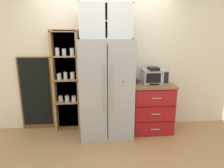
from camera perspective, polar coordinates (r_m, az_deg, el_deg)
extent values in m
plane|color=tan|center=(3.61, -1.63, -14.71)|extent=(10.73, 10.73, 0.00)
cube|color=silver|center=(3.61, -2.12, 6.63)|extent=(5.03, 0.10, 2.55)
cube|color=#ADAFB5|center=(3.30, -1.73, -1.47)|extent=(0.90, 0.68, 1.70)
cube|color=black|center=(2.97, -1.37, -3.18)|extent=(0.01, 0.01, 1.57)
cylinder|color=#ADAFB5|center=(2.93, -2.53, -1.66)|extent=(0.02, 0.02, 0.77)
cylinder|color=#ADAFB5|center=(2.94, -0.19, -1.62)|extent=(0.02, 0.02, 0.77)
cube|color=red|center=(2.94, 3.52, 0.77)|extent=(0.02, 0.01, 0.02)
cube|color=brown|center=(3.67, -13.53, 1.04)|extent=(0.52, 0.04, 1.87)
cube|color=tan|center=(3.60, -17.31, 0.54)|extent=(0.04, 0.20, 1.87)
cube|color=tan|center=(3.53, -10.27, 0.69)|extent=(0.04, 0.20, 1.87)
cube|color=tan|center=(3.66, -13.48, -5.42)|extent=(0.46, 0.20, 0.02)
cylinder|color=silver|center=(3.67, -15.43, -4.46)|extent=(0.08, 0.08, 0.11)
cylinder|color=#2D2D2D|center=(3.68, -15.41, -4.70)|extent=(0.07, 0.07, 0.07)
cylinder|color=#B2B2B7|center=(3.65, -15.48, -3.57)|extent=(0.08, 0.08, 0.01)
cylinder|color=silver|center=(3.64, -13.55, -4.45)|extent=(0.08, 0.08, 0.11)
cylinder|color=white|center=(3.65, -13.54, -4.70)|extent=(0.07, 0.07, 0.08)
cylinder|color=#B2B2B7|center=(3.62, -13.61, -3.52)|extent=(0.07, 0.07, 0.01)
cylinder|color=silver|center=(3.61, -11.55, -4.55)|extent=(0.08, 0.08, 0.11)
cylinder|color=beige|center=(3.61, -11.54, -4.80)|extent=(0.07, 0.07, 0.07)
cylinder|color=#B2B2B7|center=(3.59, -11.60, -3.66)|extent=(0.08, 0.08, 0.01)
cube|color=tan|center=(3.55, -13.85, 1.19)|extent=(0.46, 0.20, 0.02)
cylinder|color=silver|center=(3.56, -15.85, 2.13)|extent=(0.08, 0.08, 0.11)
cylinder|color=#B77A38|center=(3.56, -15.83, 1.87)|extent=(0.07, 0.07, 0.07)
cylinder|color=#B2B2B7|center=(3.55, -15.91, 3.07)|extent=(0.08, 0.08, 0.01)
cylinder|color=silver|center=(3.54, -14.05, 2.37)|extent=(0.07, 0.07, 0.13)
cylinder|color=#382316|center=(3.54, -14.03, 2.06)|extent=(0.06, 0.06, 0.09)
cylinder|color=#B2B2B7|center=(3.52, -14.11, 3.52)|extent=(0.06, 0.06, 0.01)
cylinder|color=silver|center=(3.52, -12.00, 2.42)|extent=(0.08, 0.08, 0.13)
cylinder|color=white|center=(3.53, -11.99, 2.11)|extent=(0.07, 0.07, 0.09)
cylinder|color=#B2B2B7|center=(3.51, -12.06, 3.54)|extent=(0.07, 0.07, 0.01)
cube|color=tan|center=(3.49, -14.25, 8.13)|extent=(0.46, 0.20, 0.02)
cylinder|color=silver|center=(3.49, -16.40, 9.29)|extent=(0.07, 0.07, 0.14)
cylinder|color=brown|center=(3.49, -16.38, 8.95)|extent=(0.06, 0.06, 0.09)
cylinder|color=#B2B2B7|center=(3.49, -16.48, 10.52)|extent=(0.07, 0.07, 0.01)
cylinder|color=silver|center=(3.50, -14.41, 9.26)|extent=(0.08, 0.08, 0.12)
cylinder|color=#CCB78C|center=(3.50, -14.40, 8.97)|extent=(0.07, 0.07, 0.08)
cylinder|color=#B2B2B7|center=(3.49, -14.48, 10.34)|extent=(0.07, 0.07, 0.01)
cylinder|color=silver|center=(3.45, -12.09, 9.42)|extent=(0.08, 0.08, 0.13)
cylinder|color=#E0C67F|center=(3.45, -12.08, 9.10)|extent=(0.07, 0.07, 0.09)
cylinder|color=#B2B2B7|center=(3.45, -12.15, 10.59)|extent=(0.07, 0.07, 0.01)
cube|color=tan|center=(3.48, -14.67, 15.21)|extent=(0.46, 0.20, 0.02)
cube|color=#A8161C|center=(3.63, 11.89, -7.25)|extent=(0.72, 0.55, 0.87)
cube|color=olive|center=(3.50, 12.24, -0.24)|extent=(0.75, 0.58, 0.04)
cube|color=black|center=(3.45, 13.10, -11.31)|extent=(0.70, 0.00, 0.01)
cube|color=silver|center=(3.49, 13.03, -13.37)|extent=(0.16, 0.01, 0.01)
cube|color=black|center=(3.34, 13.36, -6.76)|extent=(0.70, 0.00, 0.01)
cube|color=silver|center=(3.38, 13.29, -8.95)|extent=(0.16, 0.01, 0.01)
cube|color=black|center=(3.25, 13.64, -1.94)|extent=(0.70, 0.00, 0.01)
cube|color=silver|center=(3.28, 13.56, -4.24)|extent=(0.16, 0.01, 0.01)
cube|color=#ADAFB5|center=(3.53, 12.72, 2.33)|extent=(0.44, 0.32, 0.26)
cube|color=black|center=(3.36, 12.57, 1.78)|extent=(0.26, 0.01, 0.17)
cube|color=black|center=(3.43, 16.24, 1.82)|extent=(0.08, 0.01, 0.20)
cube|color=black|center=(3.47, 12.36, 0.24)|extent=(0.17, 0.20, 0.03)
cube|color=black|center=(3.51, 12.14, 2.64)|extent=(0.17, 0.06, 0.30)
cube|color=black|center=(3.43, 12.58, 4.56)|extent=(0.17, 0.20, 0.06)
cylinder|color=black|center=(3.45, 12.47, 1.42)|extent=(0.11, 0.11, 0.12)
cylinder|color=navy|center=(3.47, 7.22, 0.92)|extent=(0.08, 0.08, 0.09)
torus|color=navy|center=(3.48, 8.02, 1.00)|extent=(0.05, 0.01, 0.05)
cylinder|color=silver|center=(3.50, 12.23, 0.91)|extent=(0.08, 0.08, 0.10)
torus|color=silver|center=(3.51, 13.06, 1.00)|extent=(0.05, 0.01, 0.05)
cylinder|color=#285B33|center=(3.54, 12.04, 1.70)|extent=(0.06, 0.06, 0.18)
cone|color=#285B33|center=(3.52, 12.11, 3.18)|extent=(0.06, 0.06, 0.04)
cylinder|color=#285B33|center=(3.51, 12.13, 3.67)|extent=(0.02, 0.02, 0.07)
cylinder|color=black|center=(3.51, 12.16, 4.31)|extent=(0.03, 0.03, 0.01)
cylinder|color=silver|center=(3.53, 12.05, 1.72)|extent=(0.06, 0.06, 0.18)
cone|color=silver|center=(3.52, 12.12, 3.24)|extent=(0.06, 0.06, 0.04)
cylinder|color=silver|center=(3.51, 12.15, 3.72)|extent=(0.03, 0.03, 0.07)
cylinder|color=black|center=(3.50, 12.18, 4.37)|extent=(0.03, 0.03, 0.01)
cube|color=silver|center=(3.37, -2.04, 18.29)|extent=(0.86, 0.02, 0.57)
cube|color=silver|center=(3.26, -1.94, 23.29)|extent=(0.86, 0.32, 0.02)
cube|color=silver|center=(3.21, -1.86, 13.67)|extent=(0.86, 0.32, 0.02)
cube|color=silver|center=(3.23, -9.81, 18.33)|extent=(0.02, 0.32, 0.57)
cube|color=silver|center=(3.27, 5.91, 18.38)|extent=(0.02, 0.32, 0.57)
cube|color=silver|center=(3.22, -1.90, 18.52)|extent=(0.83, 0.30, 0.02)
cube|color=silver|center=(3.07, -6.01, 18.72)|extent=(0.40, 0.01, 0.53)
cube|color=silver|center=(3.09, 2.49, 18.74)|extent=(0.40, 0.01, 0.53)
cylinder|color=silver|center=(3.21, -7.43, 13.78)|extent=(0.05, 0.05, 0.00)
cylinder|color=silver|center=(3.21, -7.45, 14.37)|extent=(0.01, 0.01, 0.07)
cone|color=silver|center=(3.21, -7.48, 15.44)|extent=(0.06, 0.06, 0.05)
cylinder|color=silver|center=(3.21, -1.86, 13.88)|extent=(0.05, 0.05, 0.00)
cylinder|color=silver|center=(3.21, -1.87, 14.47)|extent=(0.01, 0.01, 0.07)
cone|color=silver|center=(3.21, -1.88, 15.54)|extent=(0.06, 0.06, 0.05)
cylinder|color=silver|center=(3.24, 3.65, 13.86)|extent=(0.05, 0.05, 0.00)
cylinder|color=silver|center=(3.24, 3.66, 14.44)|extent=(0.01, 0.01, 0.07)
cone|color=silver|center=(3.24, 3.68, 15.50)|extent=(0.06, 0.06, 0.05)
cylinder|color=white|center=(3.23, -6.78, 19.16)|extent=(0.06, 0.06, 0.07)
cylinder|color=white|center=(3.23, -3.53, 19.22)|extent=(0.06, 0.06, 0.07)
cylinder|color=white|center=(3.23, -0.28, 19.23)|extent=(0.06, 0.06, 0.07)
cylinder|color=white|center=(3.25, 2.93, 19.18)|extent=(0.06, 0.06, 0.07)
cube|color=brown|center=(3.82, -22.08, -2.80)|extent=(0.60, 0.04, 1.39)
cube|color=black|center=(3.80, -22.20, -2.45)|extent=(0.54, 0.01, 1.29)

